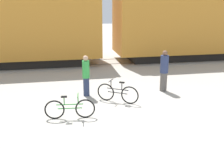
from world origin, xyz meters
TOP-DOWN VIEW (x-y plane):
  - ground_plane at (0.00, 0.00)m, footprint 80.00×80.00m
  - freight_train at (0.00, 9.13)m, footprint 50.86×3.07m
  - rail_near at (0.00, 8.42)m, footprint 62.86×0.07m
  - rail_far at (0.00, 9.85)m, footprint 62.86×0.07m
  - bicycle_green at (-2.80, 0.66)m, footprint 1.71×0.46m
  - bicycle_black at (-0.89, 1.84)m, footprint 1.50×0.96m
  - person_in_navy at (1.42, 2.82)m, footprint 0.36×0.36m
  - person_in_green at (-2.03, 2.84)m, footprint 0.30×0.30m

SIDE VIEW (x-z plane):
  - ground_plane at x=0.00m, z-range 0.00..0.00m
  - rail_near at x=0.00m, z-range 0.00..0.01m
  - rail_far at x=0.00m, z-range 0.00..0.01m
  - bicycle_green at x=-2.80m, z-range -0.06..0.78m
  - bicycle_black at x=-0.89m, z-range -0.07..0.82m
  - person_in_green at x=-2.03m, z-range 0.02..1.76m
  - person_in_navy at x=1.42m, z-range 0.00..1.84m
  - freight_train at x=0.00m, z-range 0.15..5.83m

